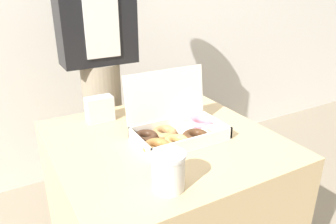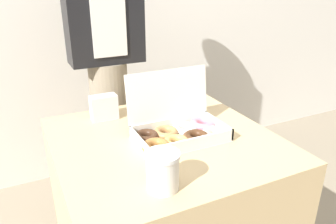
{
  "view_description": "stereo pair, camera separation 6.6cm",
  "coord_description": "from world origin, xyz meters",
  "px_view_note": "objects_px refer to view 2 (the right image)",
  "views": [
    {
      "loc": [
        -0.54,
        -0.99,
        1.29
      ],
      "look_at": [
        -0.01,
        -0.06,
        0.84
      ],
      "focal_mm": 35.0,
      "sensor_mm": 36.0,
      "label": 1
    },
    {
      "loc": [
        -0.48,
        -1.02,
        1.29
      ],
      "look_at": [
        -0.01,
        -0.06,
        0.84
      ],
      "focal_mm": 35.0,
      "sensor_mm": 36.0,
      "label": 2
    }
  ],
  "objects_px": {
    "donut_box": "(180,130)",
    "napkin_holder": "(104,107)",
    "coffee_cup": "(163,171)",
    "person_customer": "(106,51)"
  },
  "relations": [
    {
      "from": "donut_box",
      "to": "coffee_cup",
      "type": "xyz_separation_m",
      "value": [
        -0.19,
        -0.26,
        0.02
      ]
    },
    {
      "from": "donut_box",
      "to": "napkin_holder",
      "type": "distance_m",
      "value": 0.37
    },
    {
      "from": "coffee_cup",
      "to": "napkin_holder",
      "type": "bearing_deg",
      "value": 91.58
    },
    {
      "from": "donut_box",
      "to": "napkin_holder",
      "type": "bearing_deg",
      "value": 123.81
    },
    {
      "from": "donut_box",
      "to": "napkin_holder",
      "type": "xyz_separation_m",
      "value": [
        -0.21,
        0.31,
        0.02
      ]
    },
    {
      "from": "napkin_holder",
      "to": "person_customer",
      "type": "bearing_deg",
      "value": 70.07
    },
    {
      "from": "napkin_holder",
      "to": "coffee_cup",
      "type": "bearing_deg",
      "value": -88.42
    },
    {
      "from": "donut_box",
      "to": "person_customer",
      "type": "xyz_separation_m",
      "value": [
        -0.1,
        0.6,
        0.2
      ]
    },
    {
      "from": "coffee_cup",
      "to": "napkin_holder",
      "type": "xyz_separation_m",
      "value": [
        -0.02,
        0.57,
        -0.01
      ]
    },
    {
      "from": "napkin_holder",
      "to": "person_customer",
      "type": "relative_size",
      "value": 0.07
    }
  ]
}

